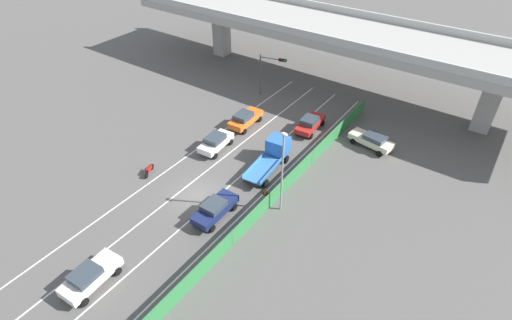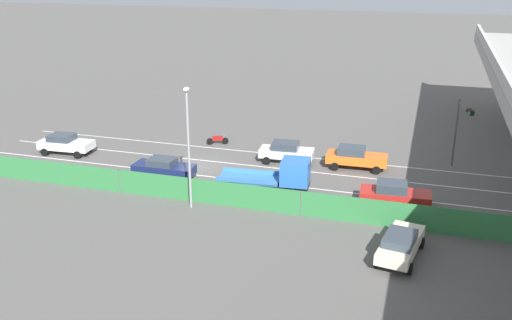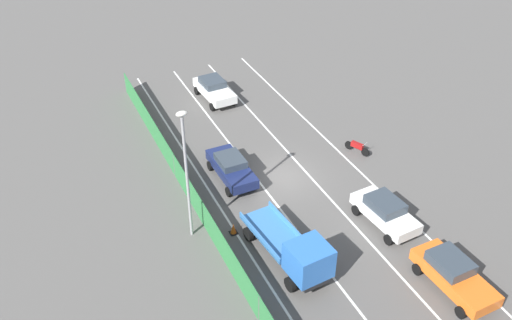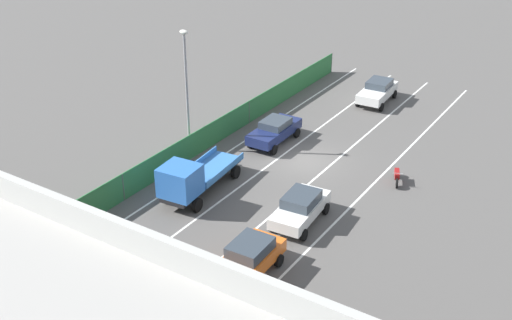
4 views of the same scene
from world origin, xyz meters
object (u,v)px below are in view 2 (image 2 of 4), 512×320
(flatbed_truck_blue, at_px, (281,176))
(car_taxi_orange, at_px, (356,157))
(motorcycle, at_px, (218,139))
(traffic_cone, at_px, (216,192))
(parked_sedan_cream, at_px, (400,243))
(traffic_light, at_px, (461,123))
(street_lamp, at_px, (188,138))
(car_sedan_red, at_px, (394,193))
(car_hatchback_white, at_px, (65,143))
(car_sedan_navy, at_px, (164,168))
(car_sedan_white, at_px, (286,151))

(flatbed_truck_blue, bearing_deg, car_taxi_orange, 147.28)
(motorcycle, bearing_deg, traffic_cone, 20.35)
(parked_sedan_cream, bearing_deg, motorcycle, -133.64)
(traffic_light, height_order, street_lamp, street_lamp)
(car_sedan_red, xyz_separation_m, car_hatchback_white, (-2.83, -27.25, 0.02))
(car_sedan_navy, distance_m, car_hatchback_white, 10.90)
(parked_sedan_cream, distance_m, traffic_cone, 13.69)
(car_hatchback_white, height_order, motorcycle, car_hatchback_white)
(car_hatchback_white, bearing_deg, traffic_light, 99.92)
(car_sedan_navy, distance_m, street_lamp, 6.95)
(car_hatchback_white, height_order, traffic_light, traffic_light)
(flatbed_truck_blue, distance_m, traffic_light, 14.74)
(traffic_light, xyz_separation_m, traffic_cone, (10.30, -15.97, -3.54))
(car_sedan_white, bearing_deg, car_hatchback_white, -79.24)
(car_taxi_orange, height_order, car_sedan_white, car_taxi_orange)
(car_sedan_red, bearing_deg, traffic_cone, -80.47)
(car_sedan_white, xyz_separation_m, car_sedan_navy, (6.36, -7.77, -0.03))
(car_hatchback_white, bearing_deg, parked_sedan_cream, 70.70)
(street_lamp, xyz_separation_m, traffic_cone, (-2.20, 0.90, -4.51))
(motorcycle, distance_m, parked_sedan_cream, 23.22)
(car_taxi_orange, height_order, traffic_light, traffic_light)
(traffic_cone, bearing_deg, car_sedan_navy, -111.54)
(car_taxi_orange, distance_m, parked_sedan_cream, 14.21)
(street_lamp, bearing_deg, parked_sedan_cream, 78.27)
(flatbed_truck_blue, xyz_separation_m, traffic_light, (-8.44, 11.82, 2.55))
(traffic_light, bearing_deg, car_hatchback_white, -80.08)
(car_sedan_white, distance_m, flatbed_truck_blue, 6.56)
(car_taxi_orange, xyz_separation_m, street_lamp, (10.72, -9.33, 3.88))
(car_sedan_navy, height_order, flatbed_truck_blue, flatbed_truck_blue)
(car_sedan_white, height_order, car_sedan_navy, car_sedan_white)
(car_sedan_red, xyz_separation_m, traffic_cone, (1.99, -11.86, -0.59))
(car_taxi_orange, relative_size, parked_sedan_cream, 0.97)
(car_taxi_orange, height_order, parked_sedan_cream, car_taxi_orange)
(car_taxi_orange, height_order, flatbed_truck_blue, flatbed_truck_blue)
(motorcycle, bearing_deg, car_hatchback_white, -61.38)
(flatbed_truck_blue, relative_size, motorcycle, 3.60)
(car_sedan_navy, relative_size, car_hatchback_white, 1.00)
(car_sedan_white, height_order, street_lamp, street_lamp)
(car_sedan_navy, distance_m, flatbed_truck_blue, 9.04)
(car_sedan_red, height_order, traffic_cone, car_sedan_red)
(car_sedan_red, bearing_deg, car_sedan_navy, -89.78)
(car_sedan_white, bearing_deg, car_sedan_navy, -50.69)
(parked_sedan_cream, distance_m, street_lamp, 14.47)
(street_lamp, bearing_deg, traffic_cone, 157.65)
(flatbed_truck_blue, height_order, street_lamp, street_lamp)
(car_taxi_orange, bearing_deg, car_sedan_red, 27.81)
(parked_sedan_cream, relative_size, traffic_cone, 7.25)
(traffic_light, distance_m, traffic_cone, 19.33)
(motorcycle, bearing_deg, flatbed_truck_blue, 42.03)
(car_sedan_navy, xyz_separation_m, traffic_cone, (1.93, 4.88, -0.59))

